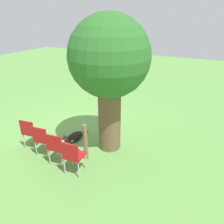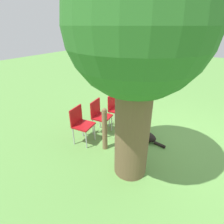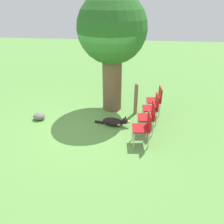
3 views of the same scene
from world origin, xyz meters
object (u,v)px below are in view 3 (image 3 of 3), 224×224
Objects in this scene: dog at (115,122)px; red_chair_3 at (156,99)px; oak_tree at (112,33)px; red_chair_2 at (153,106)px; red_chair_1 at (149,115)px; fence_post at (136,99)px; red_chair_0 at (144,126)px.

red_chair_3 is at bearing 45.45° from dog.
oak_tree is 2.62m from dog.
red_chair_3 is at bearing -109.30° from red_chair_2.
red_chair_1 is at bearing 70.70° from red_chair_3.
oak_tree is 2.67m from red_chair_1.
red_chair_1 is (0.38, -1.10, 0.01)m from fence_post.
red_chair_3 is at bearing -109.30° from red_chair_0.
red_chair_3 is (0.65, 0.07, 0.01)m from fence_post.
red_chair_0 is (0.25, -1.68, 0.01)m from fence_post.
dog is at bearing -79.10° from oak_tree.
fence_post is at bearing -77.27° from red_chair_1.
red_chair_3 is at bearing -8.97° from oak_tree.
dog is 1.26m from red_chair_0.
red_chair_1 is (0.97, -0.26, 0.42)m from dog.
red_chair_3 is (0.13, 0.58, 0.00)m from red_chair_2.
red_chair_0 is 0.60m from red_chair_1.
red_chair_0 is at bearing 70.70° from red_chair_2.
red_chair_0 is (1.05, -1.98, -1.94)m from oak_tree.
oak_tree reaches higher than red_chair_3.
red_chair_1 reaches higher than dog.
oak_tree reaches higher than fence_post.
red_chair_1 is (1.19, -1.40, -1.94)m from oak_tree.
red_chair_3 reaches higher than dog.
dog is 1.04× the size of fence_post.
fence_post reaches higher than red_chair_0.
red_chair_0 is at bearing 70.70° from red_chair_1.
dog is at bearing -21.37° from red_chair_1.
red_chair_2 is at bearing -31.61° from oak_tree.
red_chair_2 is at bearing 70.70° from red_chair_3.
red_chair_2 is at bearing 25.55° from dog.
oak_tree is 4.02× the size of red_chair_1.
fence_post reaches higher than red_chair_2.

